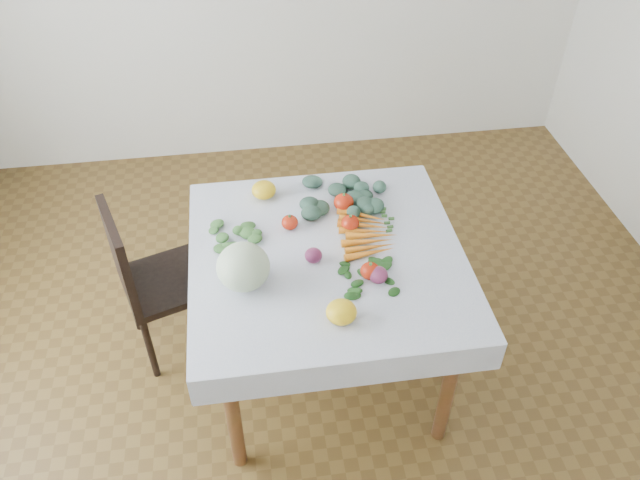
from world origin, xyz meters
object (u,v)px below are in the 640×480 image
object	(u,v)px
carrot_bunch	(367,233)
heirloom_back	(264,190)
chair	(147,275)
table	(327,271)
cabbage	(243,267)

from	to	relation	value
carrot_bunch	heirloom_back	bearing A→B (deg)	140.53
chair	carrot_bunch	xyz separation A→B (m)	(0.97, -0.17, 0.28)
table	heirloom_back	world-z (taller)	heirloom_back
cabbage	heirloom_back	bearing A→B (deg)	77.95
cabbage	carrot_bunch	world-z (taller)	cabbage
cabbage	heirloom_back	size ratio (longest dim) A/B	1.85
cabbage	chair	bearing A→B (deg)	139.21
chair	carrot_bunch	distance (m)	1.03
chair	heirloom_back	bearing A→B (deg)	16.25
cabbage	heirloom_back	world-z (taller)	cabbage
table	cabbage	bearing A→B (deg)	-159.46
heirloom_back	table	bearing A→B (deg)	-61.79
chair	cabbage	distance (m)	0.69
table	chair	distance (m)	0.85
heirloom_back	carrot_bunch	xyz separation A→B (m)	(0.41, -0.34, -0.02)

